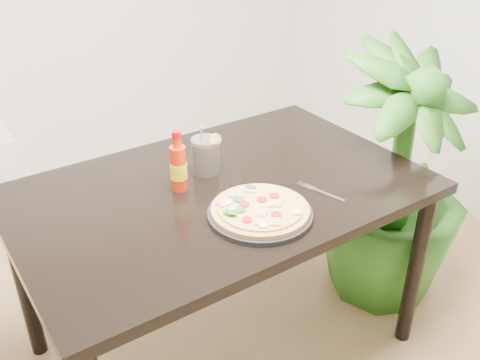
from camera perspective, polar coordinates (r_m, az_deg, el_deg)
dining_table at (r=1.89m, az=-2.05°, el=-2.84°), size 1.40×0.90×0.75m
plate at (r=1.68m, az=2.15°, el=-3.62°), size 0.33×0.33×0.02m
pizza at (r=1.67m, az=2.10°, el=-3.10°), size 0.31×0.31×0.03m
hot_sauce_bottle at (r=1.80m, az=-6.58°, el=1.39°), size 0.07×0.07×0.22m
cola_cup at (r=1.91m, az=-3.71°, el=2.53°), size 0.10×0.10×0.19m
fork at (r=1.83m, az=8.41°, el=-1.18°), size 0.06×0.19×0.00m
houseplant at (r=2.36m, az=16.13°, el=0.10°), size 0.67×0.67×1.13m
plant_pot at (r=2.60m, az=14.75°, el=-8.73°), size 0.28×0.28×0.22m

